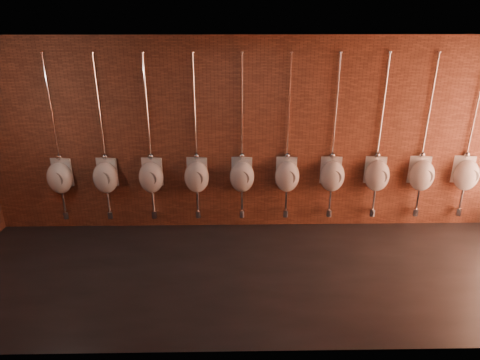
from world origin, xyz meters
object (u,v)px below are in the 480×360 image
object	(u,v)px
urinal_2	(151,176)
urinal_4	(242,176)
urinal_1	(106,177)
urinal_6	(332,175)
urinal_5	(287,176)
urinal_9	(466,174)
urinal_3	(197,176)
urinal_7	(377,175)
urinal_8	(422,175)
urinal_0	(60,177)

from	to	relation	value
urinal_2	urinal_4	size ratio (longest dim) A/B	1.00
urinal_1	urinal_6	distance (m)	3.74
urinal_5	urinal_9	size ratio (longest dim) A/B	1.00
urinal_3	urinal_9	bearing A→B (deg)	0.00
urinal_2	urinal_3	size ratio (longest dim) A/B	1.00
urinal_7	urinal_3	bearing A→B (deg)	180.00
urinal_2	urinal_8	size ratio (longest dim) A/B	1.00
urinal_4	urinal_9	world-z (taller)	same
urinal_0	urinal_7	size ratio (longest dim) A/B	1.00
urinal_0	urinal_6	distance (m)	4.49
urinal_6	urinal_3	bearing A→B (deg)	180.00
urinal_6	urinal_8	bearing A→B (deg)	0.00
urinal_8	urinal_9	xyz separation A→B (m)	(0.75, 0.00, 0.00)
urinal_0	urinal_4	xyz separation A→B (m)	(3.00, 0.00, 0.00)
urinal_2	urinal_5	bearing A→B (deg)	0.00
urinal_3	urinal_1	bearing A→B (deg)	180.00
urinal_0	urinal_2	world-z (taller)	same
urinal_1	urinal_7	bearing A→B (deg)	0.00
urinal_6	urinal_7	bearing A→B (deg)	0.00
urinal_1	urinal_6	size ratio (longest dim) A/B	1.00
urinal_2	urinal_8	xyz separation A→B (m)	(4.49, 0.00, 0.00)
urinal_4	urinal_1	bearing A→B (deg)	180.00
urinal_2	urinal_5	xyz separation A→B (m)	(2.25, 0.00, 0.00)
urinal_6	urinal_7	distance (m)	0.75
urinal_3	urinal_5	xyz separation A→B (m)	(1.50, 0.00, 0.00)
urinal_5	urinal_4	bearing A→B (deg)	180.00
urinal_5	urinal_6	world-z (taller)	same
urinal_0	urinal_3	world-z (taller)	same
urinal_1	urinal_9	size ratio (longest dim) A/B	1.00
urinal_4	urinal_0	bearing A→B (deg)	180.00
urinal_0	urinal_9	xyz separation A→B (m)	(6.74, 0.00, 0.00)
urinal_1	urinal_3	world-z (taller)	same
urinal_3	urinal_4	xyz separation A→B (m)	(0.75, 0.00, 0.00)
urinal_3	urinal_4	size ratio (longest dim) A/B	1.00
urinal_1	urinal_7	xyz separation A→B (m)	(4.49, 0.00, 0.00)
urinal_6	urinal_1	bearing A→B (deg)	180.00
urinal_3	urinal_4	distance (m)	0.75
urinal_7	urinal_9	bearing A→B (deg)	0.00
urinal_0	urinal_2	size ratio (longest dim) A/B	1.00
urinal_9	urinal_7	bearing A→B (deg)	180.00
urinal_3	urinal_5	distance (m)	1.50
urinal_2	urinal_6	distance (m)	3.00
urinal_0	urinal_8	world-z (taller)	same
urinal_7	urinal_9	size ratio (longest dim) A/B	1.00
urinal_7	urinal_9	world-z (taller)	same
urinal_0	urinal_7	world-z (taller)	same
urinal_4	urinal_8	world-z (taller)	same
urinal_2	urinal_4	xyz separation A→B (m)	(1.50, 0.00, 0.00)
urinal_9	urinal_1	bearing A→B (deg)	180.00
urinal_4	urinal_8	distance (m)	3.00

